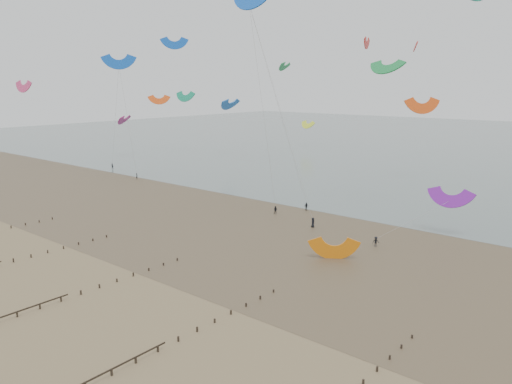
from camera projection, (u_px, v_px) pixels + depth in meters
ground at (90, 278)px, 67.16m from camera, size 500.00×500.00×0.00m
sea_and_shore at (238, 220)px, 95.57m from camera, size 500.00×665.00×0.03m
kitesurfer_lead at (137, 176)px, 136.76m from camera, size 0.73×0.68×1.67m
kitesurfers at (445, 235)px, 83.32m from camera, size 163.79×19.84×1.88m
grounded_kite at (334, 259)px, 74.61m from camera, size 8.11×7.71×3.53m
kites_airborne at (356, 92)px, 139.01m from camera, size 224.12×117.95×43.92m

